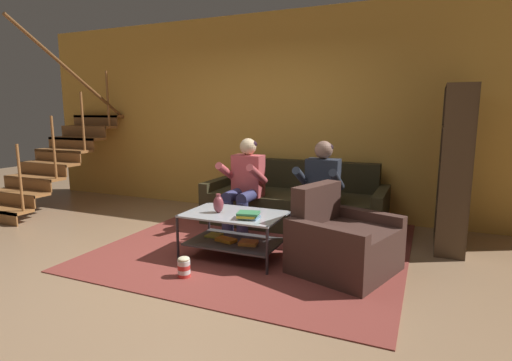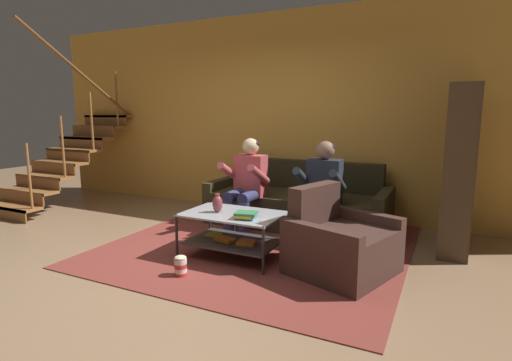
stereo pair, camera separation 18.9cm
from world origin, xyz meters
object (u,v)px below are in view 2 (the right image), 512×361
(book_stack, at_px, (246,215))
(armchair, at_px, (339,245))
(couch, at_px, (298,204))
(person_seated_right, at_px, (322,188))
(person_seated_left, at_px, (247,181))
(popcorn_tub, at_px, (181,266))
(vase, at_px, (217,203))
(bookshelf, at_px, (460,189))
(coffee_table, at_px, (233,228))

(book_stack, xyz_separation_m, armchair, (0.88, 0.21, -0.23))
(couch, distance_m, person_seated_right, 0.82)
(person_seated_left, relative_size, popcorn_tub, 5.87)
(vase, bearing_deg, couch, 76.58)
(couch, height_order, person_seated_left, person_seated_left)
(bookshelf, bearing_deg, person_seated_left, -169.58)
(couch, height_order, armchair, couch)
(bookshelf, height_order, popcorn_tub, bookshelf)
(person_seated_right, distance_m, popcorn_tub, 1.84)
(book_stack, xyz_separation_m, popcorn_tub, (-0.40, -0.53, -0.40))
(person_seated_left, relative_size, vase, 5.96)
(popcorn_tub, bearing_deg, couch, 80.00)
(coffee_table, bearing_deg, person_seated_left, 108.74)
(couch, xyz_separation_m, person_seated_right, (0.48, -0.56, 0.36))
(coffee_table, distance_m, book_stack, 0.32)
(armchair, bearing_deg, person_seated_right, 118.08)
(person_seated_right, relative_size, coffee_table, 1.16)
(person_seated_right, height_order, popcorn_tub, person_seated_right)
(book_stack, relative_size, bookshelf, 0.14)
(couch, height_order, coffee_table, couch)
(person_seated_right, height_order, coffee_table, person_seated_right)
(person_seated_left, xyz_separation_m, vase, (0.13, -0.91, -0.08))
(person_seated_right, relative_size, bookshelf, 0.66)
(bookshelf, bearing_deg, popcorn_tub, -139.01)
(coffee_table, height_order, armchair, armchair)
(armchair, bearing_deg, coffee_table, -176.06)
(coffee_table, xyz_separation_m, bookshelf, (2.09, 1.31, 0.36))
(person_seated_right, height_order, armchair, person_seated_right)
(couch, xyz_separation_m, popcorn_tub, (-0.37, -2.09, -0.18))
(vase, distance_m, book_stack, 0.40)
(coffee_table, bearing_deg, person_seated_right, 52.59)
(bookshelf, height_order, armchair, bookshelf)
(person_seated_left, distance_m, vase, 0.92)
(person_seated_left, distance_m, book_stack, 1.14)
(book_stack, distance_m, armchair, 0.93)
(coffee_table, height_order, vase, vase)
(couch, distance_m, person_seated_left, 0.82)
(coffee_table, relative_size, armchair, 0.94)
(person_seated_right, xyz_separation_m, popcorn_tub, (-0.85, -1.53, -0.54))
(book_stack, xyz_separation_m, bookshelf, (1.87, 1.44, 0.16))
(book_stack, bearing_deg, coffee_table, 148.83)
(couch, height_order, book_stack, couch)
(couch, distance_m, bookshelf, 1.94)
(coffee_table, relative_size, bookshelf, 0.57)
(couch, relative_size, bookshelf, 1.33)
(person_seated_left, xyz_separation_m, armchair, (1.39, -0.80, -0.37))
(person_seated_left, height_order, coffee_table, person_seated_left)
(bookshelf, relative_size, popcorn_tub, 8.89)
(person_seated_right, bearing_deg, book_stack, -114.24)
(person_seated_right, xyz_separation_m, vase, (-0.83, -0.91, -0.08))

